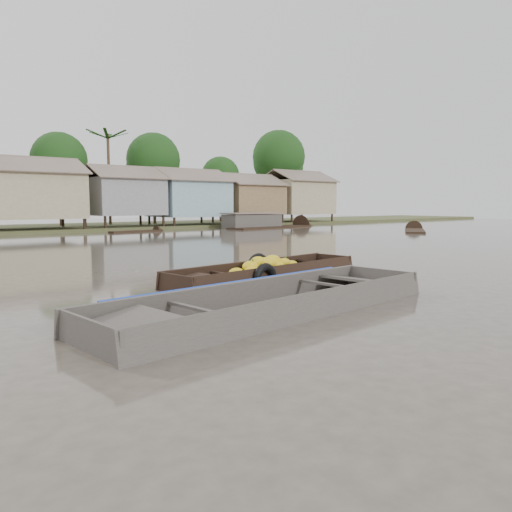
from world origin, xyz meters
TOP-DOWN VIEW (x-y plane):
  - ground at (0.00, 0.00)m, footprint 120.00×120.00m
  - riverbank at (3.03, 31.86)m, footprint 120.00×12.47m
  - banana_boat at (1.33, 2.09)m, footprint 6.42×2.29m
  - viewer_boat at (-1.12, -1.12)m, footprint 7.83×2.76m
  - distant_boats at (13.65, 23.75)m, footprint 47.51×16.20m

SIDE VIEW (x-z plane):
  - ground at x=0.00m, z-range 0.00..0.00m
  - viewer_boat at x=-1.12m, z-range -0.24..0.37m
  - banana_boat at x=1.33m, z-range -0.27..0.64m
  - distant_boats at x=13.65m, z-range -0.48..0.90m
  - riverbank at x=3.03m, z-range -2.04..8.18m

